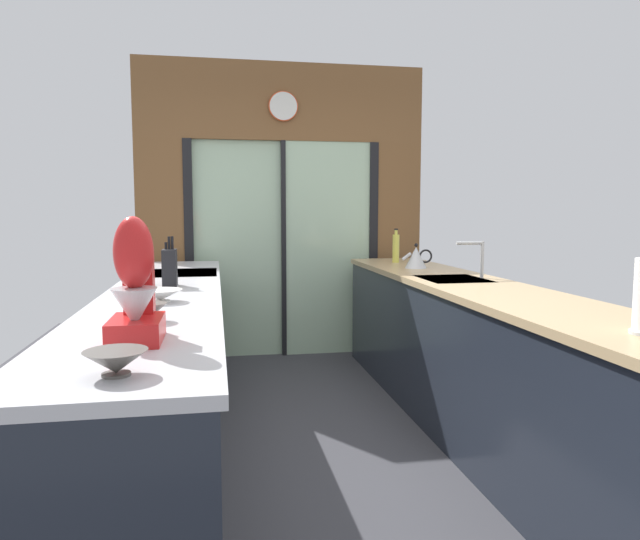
{
  "coord_description": "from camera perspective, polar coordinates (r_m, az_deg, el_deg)",
  "views": [
    {
      "loc": [
        -0.62,
        -2.95,
        1.36
      ],
      "look_at": [
        0.06,
        0.83,
        0.96
      ],
      "focal_mm": 32.35,
      "sensor_mm": 36.0,
      "label": 1
    }
  ],
  "objects": [
    {
      "name": "ground_plane",
      "position": [
        3.86,
        -0.32,
        -14.91
      ],
      "size": [
        5.04,
        7.6,
        0.02
      ],
      "primitive_type": "cube",
      "color": "#38383D"
    },
    {
      "name": "back_wall_unit",
      "position": [
        5.39,
        -3.67,
        7.6
      ],
      "size": [
        2.64,
        0.12,
        2.7
      ],
      "color": "brown",
      "rests_on": "ground_plane"
    },
    {
      "name": "left_counter_run",
      "position": [
        3.22,
        -15.23,
        -10.42
      ],
      "size": [
        0.62,
        3.8,
        0.92
      ],
      "color": "#1E232D",
      "rests_on": "ground_plane"
    },
    {
      "name": "right_counter_run",
      "position": [
        3.7,
        14.66,
        -8.3
      ],
      "size": [
        0.62,
        3.8,
        0.92
      ],
      "color": "#1E232D",
      "rests_on": "ground_plane"
    },
    {
      "name": "sink_faucet",
      "position": [
        3.89,
        15.3,
        1.6
      ],
      "size": [
        0.19,
        0.02,
        0.24
      ],
      "color": "#B7BABC",
      "rests_on": "right_counter_run"
    },
    {
      "name": "oven_range",
      "position": [
        4.31,
        -13.94,
        -6.41
      ],
      "size": [
        0.6,
        0.6,
        0.92
      ],
      "color": "black",
      "rests_on": "ground_plane"
    },
    {
      "name": "mixing_bowl_near",
      "position": [
        1.64,
        -19.54,
        -8.57
      ],
      "size": [
        0.17,
        0.17,
        0.07
      ],
      "color": "#514C47",
      "rests_on": "left_counter_run"
    },
    {
      "name": "mixing_bowl_mid",
      "position": [
        2.39,
        -16.58,
        -3.95
      ],
      "size": [
        0.15,
        0.15,
        0.07
      ],
      "color": "#514C47",
      "rests_on": "left_counter_run"
    },
    {
      "name": "mixing_bowl_far",
      "position": [
        2.88,
        -15.5,
        -2.41
      ],
      "size": [
        0.21,
        0.21,
        0.06
      ],
      "color": "silver",
      "rests_on": "left_counter_run"
    },
    {
      "name": "knife_block",
      "position": [
        3.47,
        -14.64,
        0.27
      ],
      "size": [
        0.08,
        0.14,
        0.29
      ],
      "color": "black",
      "rests_on": "left_counter_run"
    },
    {
      "name": "stand_mixer",
      "position": [
        2.02,
        -17.79,
        -2.26
      ],
      "size": [
        0.17,
        0.27,
        0.42
      ],
      "color": "red",
      "rests_on": "left_counter_run"
    },
    {
      "name": "kettle",
      "position": [
        4.49,
        9.49,
        1.25
      ],
      "size": [
        0.25,
        0.17,
        0.19
      ],
      "color": "#B7BABC",
      "rests_on": "right_counter_run"
    },
    {
      "name": "soap_bottle",
      "position": [
        4.96,
        7.51,
        2.2
      ],
      "size": [
        0.06,
        0.06,
        0.29
      ],
      "color": "#D1CC4C",
      "rests_on": "right_counter_run"
    }
  ]
}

